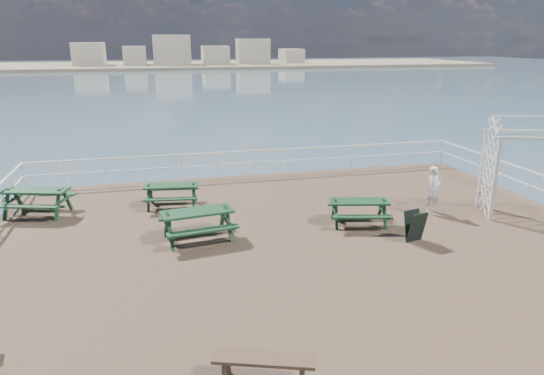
{
  "coord_description": "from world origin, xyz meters",
  "views": [
    {
      "loc": [
        -3.89,
        -12.44,
        5.48
      ],
      "look_at": [
        -0.5,
        1.49,
        1.1
      ],
      "focal_mm": 32.0,
      "sensor_mm": 36.0,
      "label": 1
    }
  ],
  "objects_px": {
    "flat_bench_far": "(264,363)",
    "person": "(434,190)",
    "picnic_table_c": "(359,207)",
    "picnic_table_b": "(172,191)",
    "picnic_table_a": "(36,196)",
    "trellis_arbor": "(527,172)",
    "picnic_table_d": "(197,219)"
  },
  "relations": [
    {
      "from": "flat_bench_far",
      "to": "person",
      "type": "distance_m",
      "value": 9.88
    },
    {
      "from": "picnic_table_c",
      "to": "person",
      "type": "bearing_deg",
      "value": 20.01
    },
    {
      "from": "picnic_table_b",
      "to": "flat_bench_far",
      "type": "distance_m",
      "value": 9.53
    },
    {
      "from": "picnic_table_a",
      "to": "picnic_table_c",
      "type": "bearing_deg",
      "value": -2.03
    },
    {
      "from": "picnic_table_b",
      "to": "person",
      "type": "height_order",
      "value": "person"
    },
    {
      "from": "picnic_table_a",
      "to": "picnic_table_b",
      "type": "relative_size",
      "value": 1.21
    },
    {
      "from": "picnic_table_c",
      "to": "picnic_table_a",
      "type": "bearing_deg",
      "value": 174.59
    },
    {
      "from": "picnic_table_c",
      "to": "trellis_arbor",
      "type": "xyz_separation_m",
      "value": [
        5.55,
        -0.44,
        0.88
      ]
    },
    {
      "from": "picnic_table_c",
      "to": "picnic_table_d",
      "type": "height_order",
      "value": "picnic_table_d"
    },
    {
      "from": "picnic_table_b",
      "to": "flat_bench_far",
      "type": "xyz_separation_m",
      "value": [
        1.09,
        -9.47,
        -0.19
      ]
    },
    {
      "from": "trellis_arbor",
      "to": "person",
      "type": "relative_size",
      "value": 2.04
    },
    {
      "from": "picnic_table_b",
      "to": "picnic_table_c",
      "type": "relative_size",
      "value": 0.96
    },
    {
      "from": "trellis_arbor",
      "to": "person",
      "type": "distance_m",
      "value": 2.98
    },
    {
      "from": "picnic_table_c",
      "to": "picnic_table_d",
      "type": "bearing_deg",
      "value": -166.76
    },
    {
      "from": "picnic_table_a",
      "to": "trellis_arbor",
      "type": "xyz_separation_m",
      "value": [
        15.39,
        -3.69,
        0.81
      ]
    },
    {
      "from": "picnic_table_c",
      "to": "person",
      "type": "relative_size",
      "value": 1.29
    },
    {
      "from": "picnic_table_c",
      "to": "trellis_arbor",
      "type": "height_order",
      "value": "trellis_arbor"
    },
    {
      "from": "picnic_table_c",
      "to": "trellis_arbor",
      "type": "relative_size",
      "value": 0.63
    },
    {
      "from": "picnic_table_b",
      "to": "person",
      "type": "distance_m",
      "value": 8.73
    },
    {
      "from": "picnic_table_b",
      "to": "trellis_arbor",
      "type": "height_order",
      "value": "trellis_arbor"
    },
    {
      "from": "picnic_table_a",
      "to": "person",
      "type": "height_order",
      "value": "person"
    },
    {
      "from": "trellis_arbor",
      "to": "picnic_table_c",
      "type": "bearing_deg",
      "value": -164.81
    },
    {
      "from": "picnic_table_a",
      "to": "picnic_table_d",
      "type": "relative_size",
      "value": 1.08
    },
    {
      "from": "trellis_arbor",
      "to": "flat_bench_far",
      "type": "bearing_deg",
      "value": -129.48
    },
    {
      "from": "flat_bench_far",
      "to": "trellis_arbor",
      "type": "xyz_separation_m",
      "value": [
        10.01,
        5.98,
        1.07
      ]
    },
    {
      "from": "picnic_table_d",
      "to": "trellis_arbor",
      "type": "height_order",
      "value": "trellis_arbor"
    },
    {
      "from": "flat_bench_far",
      "to": "person",
      "type": "bearing_deg",
      "value": 62.35
    },
    {
      "from": "flat_bench_far",
      "to": "trellis_arbor",
      "type": "distance_m",
      "value": 11.71
    },
    {
      "from": "picnic_table_d",
      "to": "person",
      "type": "distance_m",
      "value": 7.71
    },
    {
      "from": "picnic_table_b",
      "to": "flat_bench_far",
      "type": "height_order",
      "value": "picnic_table_b"
    },
    {
      "from": "picnic_table_c",
      "to": "picnic_table_d",
      "type": "relative_size",
      "value": 0.93
    },
    {
      "from": "picnic_table_d",
      "to": "trellis_arbor",
      "type": "distance_m",
      "value": 10.54
    }
  ]
}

